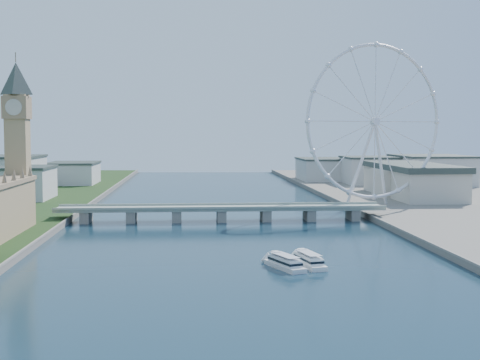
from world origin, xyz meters
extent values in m
cube|color=tan|center=(-128.00, 278.00, 43.00)|extent=(13.00, 13.00, 80.00)
cube|color=#937A59|center=(-128.00, 278.00, 75.00)|extent=(15.00, 15.00, 14.00)
pyramid|color=#2D3833|center=(-128.00, 278.00, 103.00)|extent=(20.02, 20.02, 20.00)
cube|color=gray|center=(0.00, 300.00, 8.50)|extent=(220.00, 22.00, 2.00)
cube|color=gray|center=(-90.00, 300.00, 3.75)|extent=(6.00, 20.00, 7.50)
cube|color=gray|center=(-60.00, 300.00, 3.75)|extent=(6.00, 20.00, 7.50)
cube|color=gray|center=(-30.00, 300.00, 3.75)|extent=(6.00, 20.00, 7.50)
cube|color=gray|center=(0.00, 300.00, 3.75)|extent=(6.00, 20.00, 7.50)
cube|color=gray|center=(30.00, 300.00, 3.75)|extent=(6.00, 20.00, 7.50)
cube|color=gray|center=(60.00, 300.00, 3.75)|extent=(6.00, 20.00, 7.50)
cube|color=gray|center=(90.00, 300.00, 3.75)|extent=(6.00, 20.00, 7.50)
torus|color=silver|center=(120.00, 355.00, 68.00)|extent=(113.60, 39.12, 118.60)
cylinder|color=silver|center=(120.00, 355.00, 68.00)|extent=(7.25, 6.61, 6.00)
cube|color=gray|center=(117.00, 365.00, 4.00)|extent=(14.00, 10.00, 2.00)
cube|color=beige|center=(-160.00, 430.00, 16.00)|extent=(40.00, 60.00, 26.00)
cube|color=beige|center=(-200.00, 520.00, 19.00)|extent=(60.00, 80.00, 32.00)
cube|color=beige|center=(-150.00, 600.00, 14.00)|extent=(50.00, 70.00, 22.00)
cube|color=beige|center=(180.00, 580.00, 17.00)|extent=(60.00, 60.00, 28.00)
cube|color=beige|center=(240.00, 560.00, 18.00)|extent=(70.00, 90.00, 30.00)
cube|color=beige|center=(140.00, 640.00, 15.00)|extent=(60.00, 80.00, 24.00)
camera|label=1|loc=(-20.15, -147.23, 59.70)|focal=50.00mm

